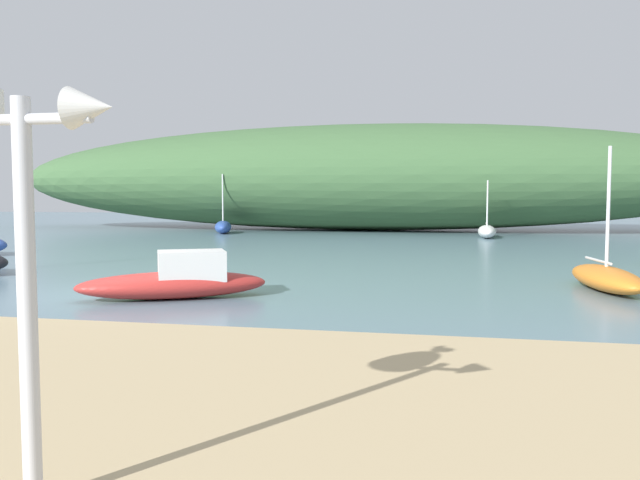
# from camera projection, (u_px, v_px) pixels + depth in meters

# --- Properties ---
(ground_plane) EXTENTS (120.00, 120.00, 0.00)m
(ground_plane) POSITION_uv_depth(u_px,v_px,m) (102.00, 295.00, 13.92)
(ground_plane) COLOR slate
(distant_hill) EXTENTS (46.61, 10.98, 6.55)m
(distant_hill) POSITION_uv_depth(u_px,v_px,m) (363.00, 177.00, 39.68)
(distant_hill) COLOR #3D6038
(distant_hill) RESTS_ON ground
(sailboat_west_reach) EXTENTS (1.51, 3.54, 3.31)m
(sailboat_west_reach) POSITION_uv_depth(u_px,v_px,m) (606.00, 278.00, 14.61)
(sailboat_west_reach) COLOR orange
(sailboat_west_reach) RESTS_ON ground
(motorboat_far_left) EXTENTS (4.08, 2.84, 1.01)m
(motorboat_far_left) POSITION_uv_depth(u_px,v_px,m) (177.00, 280.00, 13.50)
(motorboat_far_left) COLOR #B72D28
(motorboat_far_left) RESTS_ON ground
(sailboat_outer_mooring) EXTENTS (0.91, 2.98, 2.93)m
(sailboat_outer_mooring) POSITION_uv_depth(u_px,v_px,m) (487.00, 231.00, 32.41)
(sailboat_outer_mooring) COLOR white
(sailboat_outer_mooring) RESTS_ON ground
(sailboat_inner_mooring) EXTENTS (1.78, 2.92, 3.37)m
(sailboat_inner_mooring) POSITION_uv_depth(u_px,v_px,m) (223.00, 227.00, 36.20)
(sailboat_inner_mooring) COLOR #2D4C9E
(sailboat_inner_mooring) RESTS_ON ground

